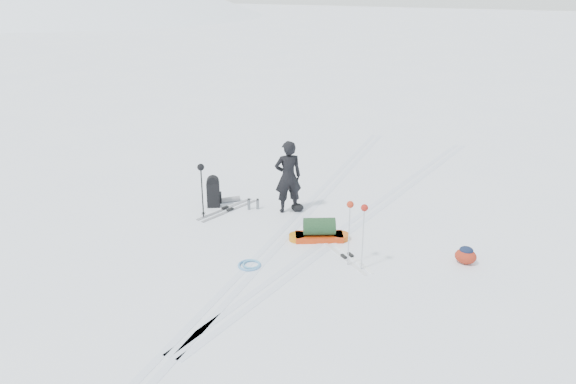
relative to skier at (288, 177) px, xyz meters
The scene contains 13 objects.
ground 1.49m from the skier, 65.96° to the right, with size 200.00×200.00×0.00m, color white.
ski_tracks 1.44m from the skier, 10.40° to the right, with size 3.38×17.97×0.01m.
skier is the anchor object (origin of this frame).
pulk_sled 1.90m from the skier, 41.15° to the right, with size 1.38×0.97×0.52m.
expedition_rucksack 1.95m from the skier, 165.24° to the right, with size 0.64×0.85×0.82m.
ski_poles_black 2.10m from the skier, 144.11° to the right, with size 0.17×0.18×1.37m.
ski_poles_silver 3.19m from the skier, 39.32° to the right, with size 0.45×0.18×1.40m.
touring_skis_grey 1.77m from the skier, 157.25° to the right, with size 0.74×1.84×0.07m.
touring_skis_white 2.89m from the skier, 37.61° to the right, with size 1.46×1.21×0.06m.
rope_coil 3.07m from the skier, 79.50° to the right, with size 0.59×0.59×0.06m.
small_daypack 4.59m from the skier, 11.18° to the right, with size 0.51×0.44×0.38m.
thermos_pair 1.18m from the skier, 162.97° to the right, with size 0.26×0.21×0.29m.
stuff_sack 0.84m from the skier, 28.05° to the left, with size 0.40×0.35×0.21m.
Camera 1 is at (5.12, -10.56, 5.49)m, focal length 35.00 mm.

